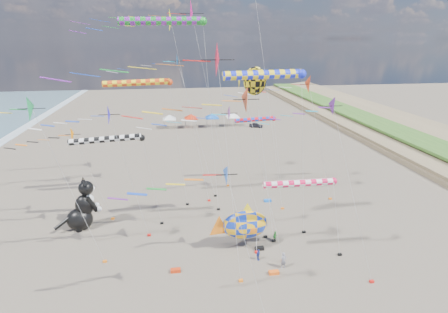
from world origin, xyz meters
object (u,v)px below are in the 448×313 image
fish_inflatable (244,224)px  child_blue (258,255)px  cat_inflatable (81,204)px  person_adult (284,261)px  child_green (275,236)px  parked_car (256,125)px

fish_inflatable → child_blue: fish_inflatable is taller
cat_inflatable → fish_inflatable: (16.85, -6.65, -0.18)m
person_adult → child_green: bearing=72.0°
person_adult → parked_car: size_ratio=0.50×
fish_inflatable → child_green: fish_inflatable is taller
cat_inflatable → parked_car: (29.90, 42.42, -2.33)m
parked_car → fish_inflatable: bearing=-172.5°
fish_inflatable → parked_car: size_ratio=1.89×
cat_inflatable → parked_car: size_ratio=1.79×
parked_car → child_blue: bearing=-171.0°
child_green → parked_car: 49.18m
child_blue → person_adult: bearing=-86.6°
child_green → fish_inflatable: bearing=178.4°
child_blue → cat_inflatable: bearing=105.3°
child_blue → fish_inflatable: bearing=65.1°
fish_inflatable → child_blue: 3.15m
cat_inflatable → fish_inflatable: 18.12m
cat_inflatable → child_green: cat_inflatable is taller
cat_inflatable → parked_car: 51.95m
person_adult → child_green: person_adult is taller
cat_inflatable → child_blue: 19.96m
cat_inflatable → person_adult: cat_inflatable is taller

